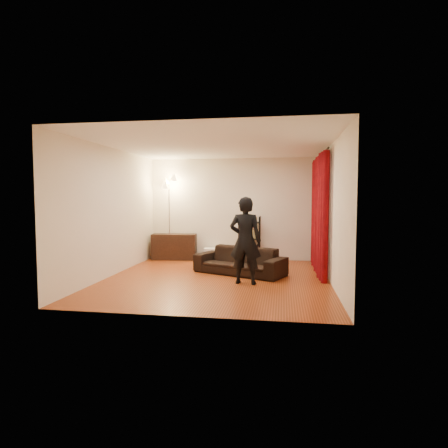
% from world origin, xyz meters
% --- Properties ---
extents(floor, '(5.00, 5.00, 0.00)m').
position_xyz_m(floor, '(0.00, 0.00, 0.00)').
color(floor, '#9B431F').
rests_on(floor, ground).
extents(ceiling, '(5.00, 5.00, 0.00)m').
position_xyz_m(ceiling, '(0.00, 0.00, 2.70)').
color(ceiling, white).
rests_on(ceiling, ground).
extents(wall_back, '(5.00, 0.00, 5.00)m').
position_xyz_m(wall_back, '(0.00, 2.50, 1.35)').
color(wall_back, '#EFE2CB').
rests_on(wall_back, ground).
extents(wall_front, '(5.00, 0.00, 5.00)m').
position_xyz_m(wall_front, '(0.00, -2.50, 1.35)').
color(wall_front, '#EFE2CB').
rests_on(wall_front, ground).
extents(wall_left, '(0.00, 5.00, 5.00)m').
position_xyz_m(wall_left, '(-2.25, 0.00, 1.35)').
color(wall_left, '#EFE2CB').
rests_on(wall_left, ground).
extents(wall_right, '(0.00, 5.00, 5.00)m').
position_xyz_m(wall_right, '(2.25, 0.00, 1.35)').
color(wall_right, '#EFE2CB').
rests_on(wall_right, ground).
extents(curtain_rod, '(0.04, 2.65, 0.04)m').
position_xyz_m(curtain_rod, '(2.15, 1.12, 2.58)').
color(curtain_rod, black).
rests_on(curtain_rod, wall_right).
extents(curtain, '(0.22, 2.65, 2.55)m').
position_xyz_m(curtain, '(2.13, 1.12, 1.28)').
color(curtain, maroon).
rests_on(curtain, ground).
extents(sofa, '(2.11, 1.48, 0.57)m').
position_xyz_m(sofa, '(0.41, 0.54, 0.29)').
color(sofa, black).
rests_on(sofa, ground).
extents(person, '(0.65, 0.46, 1.68)m').
position_xyz_m(person, '(0.62, -0.38, 0.84)').
color(person, black).
rests_on(person, ground).
extents(media_cabinet, '(1.21, 0.56, 0.68)m').
position_xyz_m(media_cabinet, '(-1.55, 2.19, 0.34)').
color(media_cabinet, black).
rests_on(media_cabinet, ground).
extents(storage_boxes, '(0.40, 0.33, 0.31)m').
position_xyz_m(storage_boxes, '(-0.57, 2.31, 0.15)').
color(storage_boxes, white).
rests_on(storage_boxes, ground).
extents(wire_shelf, '(0.56, 0.42, 1.17)m').
position_xyz_m(wire_shelf, '(0.46, 2.28, 0.59)').
color(wire_shelf, black).
rests_on(wire_shelf, ground).
extents(floor_lamp, '(0.47, 0.47, 2.22)m').
position_xyz_m(floor_lamp, '(-1.68, 2.18, 1.11)').
color(floor_lamp, silver).
rests_on(floor_lamp, ground).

